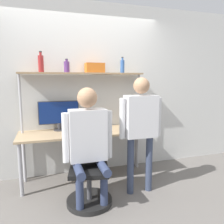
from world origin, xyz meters
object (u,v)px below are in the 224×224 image
(storage_box, at_px, (95,68))
(person_seated, at_px, (88,137))
(monitor, at_px, (59,114))
(person_standing, at_px, (141,121))
(laptop, at_px, (84,127))
(bottle_purple, at_px, (67,67))
(bottle_red, at_px, (41,63))
(bottle_blue, at_px, (122,66))
(cell_phone, at_px, (100,130))
(office_chair, at_px, (89,180))

(storage_box, bearing_deg, person_seated, -108.08)
(monitor, height_order, person_standing, person_standing)
(laptop, relative_size, bottle_purple, 1.56)
(monitor, xyz_separation_m, bottle_red, (-0.22, -0.02, 0.74))
(bottle_blue, height_order, bottle_purple, bottle_blue)
(person_standing, bearing_deg, bottle_purple, 138.02)
(cell_phone, xyz_separation_m, office_chair, (-0.29, -0.61, -0.47))
(cell_phone, relative_size, storage_box, 0.54)
(monitor, xyz_separation_m, cell_phone, (0.57, -0.22, -0.25))
(laptop, bearing_deg, office_chair, -94.76)
(person_seated, relative_size, person_standing, 0.92)
(laptop, xyz_separation_m, person_standing, (0.65, -0.59, 0.16))
(cell_phone, distance_m, bottle_purple, 1.06)
(office_chair, xyz_separation_m, bottle_purple, (-0.15, 0.81, 1.42))
(bottle_red, height_order, bottle_purple, bottle_red)
(office_chair, bearing_deg, monitor, 109.06)
(bottle_purple, bearing_deg, bottle_red, -180.00)
(laptop, xyz_separation_m, cell_phone, (0.24, -0.02, -0.07))
(monitor, relative_size, laptop, 1.97)
(monitor, bearing_deg, laptop, -30.43)
(person_standing, bearing_deg, laptop, 137.79)
(office_chair, bearing_deg, storage_box, 71.61)
(laptop, height_order, bottle_blue, bottle_blue)
(cell_phone, bearing_deg, person_standing, -54.14)
(cell_phone, xyz_separation_m, person_seated, (-0.30, -0.65, 0.09))
(laptop, bearing_deg, bottle_blue, 14.98)
(office_chair, relative_size, person_seated, 0.64)
(bottle_red, bearing_deg, cell_phone, -13.75)
(office_chair, height_order, bottle_purple, bottle_purple)
(storage_box, bearing_deg, office_chair, -108.39)
(laptop, height_order, office_chair, laptop)
(cell_phone, bearing_deg, storage_box, 95.85)
(storage_box, bearing_deg, bottle_red, -180.00)
(laptop, relative_size, storage_box, 1.09)
(monitor, distance_m, person_seated, 0.92)
(person_seated, bearing_deg, bottle_blue, 49.40)
(cell_phone, distance_m, person_standing, 0.74)
(laptop, distance_m, cell_phone, 0.25)
(person_standing, xyz_separation_m, storage_box, (-0.43, 0.77, 0.71))
(bottle_red, bearing_deg, bottle_blue, 0.00)
(storage_box, bearing_deg, person_standing, -60.56)
(person_seated, distance_m, bottle_red, 1.33)
(person_seated, bearing_deg, bottle_red, 120.62)
(office_chair, height_order, bottle_blue, bottle_blue)
(laptop, distance_m, person_standing, 0.89)
(cell_phone, relative_size, bottle_blue, 0.61)
(monitor, bearing_deg, bottle_red, -174.76)
(monitor, bearing_deg, bottle_purple, -8.68)
(monitor, xyz_separation_m, laptop, (0.34, -0.20, -0.18))
(monitor, bearing_deg, person_standing, -38.57)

